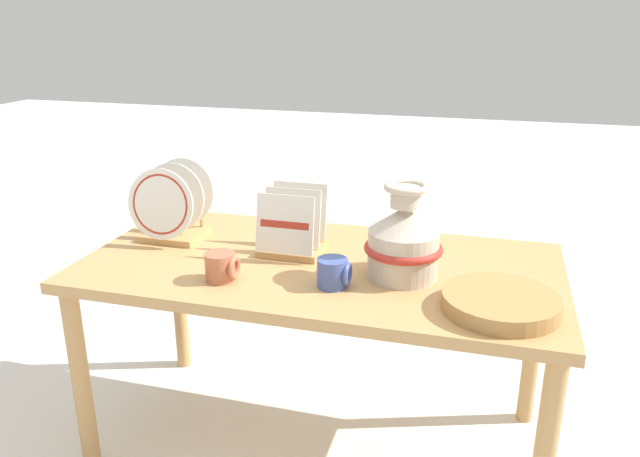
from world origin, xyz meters
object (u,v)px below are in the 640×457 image
ceramic_vase (404,240)px  wicker_charger_stack (500,303)px  mug_cobalt_glaze (334,273)px  dish_rack_round_plates (171,211)px  mug_terracotta_glaze (222,267)px  dish_rack_square_plates (293,233)px

ceramic_vase → wicker_charger_stack: bearing=-28.6°
mug_cobalt_glaze → dish_rack_round_plates: bearing=159.8°
dish_rack_round_plates → mug_cobalt_glaze: size_ratio=2.71×
mug_terracotta_glaze → dish_rack_square_plates: bearing=64.8°
dish_rack_square_plates → mug_terracotta_glaze: bearing=-115.2°
ceramic_vase → mug_cobalt_glaze: 0.23m
ceramic_vase → dish_rack_round_plates: (-0.80, 0.11, -0.01)m
dish_rack_round_plates → mug_terracotta_glaze: bearing=-42.1°
ceramic_vase → mug_cobalt_glaze: (-0.17, -0.12, -0.07)m
dish_rack_round_plates → wicker_charger_stack: (1.08, -0.26, -0.08)m
wicker_charger_stack → mug_cobalt_glaze: 0.45m
dish_rack_round_plates → mug_terracotta_glaze: 0.41m
wicker_charger_stack → mug_terracotta_glaze: 0.77m
ceramic_vase → dish_rack_round_plates: ceramic_vase is taller
dish_rack_round_plates → mug_cobalt_glaze: bearing=-20.2°
ceramic_vase → mug_cobalt_glaze: bearing=-145.0°
dish_rack_square_plates → wicker_charger_stack: (0.65, -0.25, -0.04)m
dish_rack_round_plates → mug_terracotta_glaze: size_ratio=2.71×
mug_cobalt_glaze → ceramic_vase: bearing=35.0°
ceramic_vase → dish_rack_round_plates: size_ratio=1.09×
ceramic_vase → mug_cobalt_glaze: size_ratio=2.95×
dish_rack_square_plates → dish_rack_round_plates: bearing=179.3°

